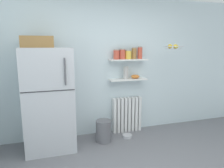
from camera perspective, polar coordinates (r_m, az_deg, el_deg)
The scene contains 15 objects.
back_wall at distance 3.93m, azimuth -0.27°, elevation 4.85°, with size 7.04×0.10×2.60m, color silver.
refrigerator at distance 3.46m, azimuth -17.36°, elevation -3.61°, with size 0.77×0.70×1.84m.
radiator at distance 4.11m, azimuth 4.20°, elevation -8.54°, with size 0.58×0.12×0.70m.
wall_shelf_lower at distance 3.90m, azimuth 4.50°, elevation 1.30°, with size 0.73×0.22×0.03m, color white.
wall_shelf_upper at distance 3.86m, azimuth 4.58°, elevation 6.82°, with size 0.73×0.22×0.03m, color white.
storage_jar_0 at distance 3.77m, azimuth 1.22°, elevation 8.34°, with size 0.11×0.11×0.19m.
storage_jar_1 at distance 3.81m, azimuth 2.93°, elevation 8.43°, with size 0.11×0.11×0.20m.
storage_jar_2 at distance 3.85m, azimuth 4.60°, elevation 8.26°, with size 0.12×0.12×0.17m.
storage_jar_3 at distance 3.90m, azimuth 6.25°, elevation 8.62°, with size 0.09×0.09×0.22m.
storage_jar_4 at distance 3.95m, azimuth 7.85°, elevation 8.73°, with size 0.09×0.09×0.24m.
vase at distance 3.87m, azimuth 3.94°, elevation 3.17°, with size 0.09×0.09×0.24m, color #B2ADA8.
shelf_bowl at distance 3.95m, azimuth 6.56°, elevation 2.11°, with size 0.16×0.16×0.07m, color orange.
trash_bin at distance 3.74m, azimuth -2.38°, elevation -13.04°, with size 0.28×0.28×0.39m, color slate.
pet_food_bowl at distance 3.96m, azimuth 4.30°, elevation -14.38°, with size 0.18×0.18×0.05m, color #B7B7BC.
hanging_fruit_basket at distance 3.87m, azimuth 16.99°, elevation 9.93°, with size 0.34×0.34×0.09m.
Camera 1 is at (-1.12, -1.69, 1.70)m, focal length 32.50 mm.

